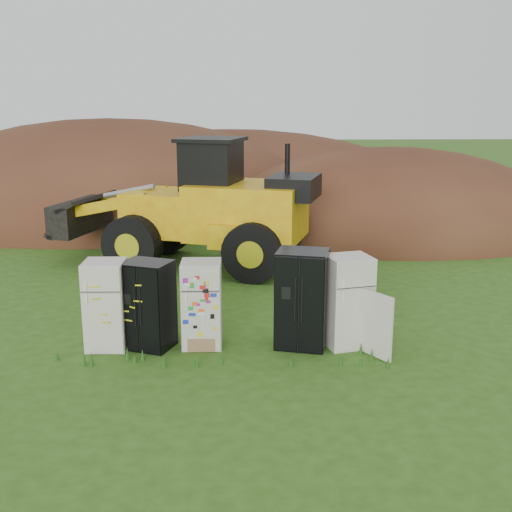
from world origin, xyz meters
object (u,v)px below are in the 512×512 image
Objects in this scene: fridge_black_right at (302,299)px; fridge_sticker at (202,304)px; wheel_loader at (182,202)px; fridge_open_door at (348,301)px; fridge_black_side at (148,305)px; fridge_leftmost at (106,305)px.

fridge_sticker is at bearing -167.51° from fridge_black_right.
fridge_black_right is at bearing -49.08° from wheel_loader.
fridge_sticker is 0.95× the size of fridge_open_door.
fridge_black_side is at bearing -166.21° from fridge_black_right.
fridge_sticker is 1.94m from fridge_black_right.
fridge_leftmost is 0.90× the size of fridge_black_right.
fridge_black_right is 6.99m from wheel_loader.
fridge_black_side is 6.39m from wheel_loader.
fridge_open_door is 0.24× the size of wheel_loader.
fridge_open_door is 7.39m from wheel_loader.
fridge_open_door is at bearing 0.89° from fridge_leftmost.
wheel_loader reaches higher than fridge_open_door.
wheel_loader reaches higher than fridge_sticker.
fridge_leftmost is 1.02× the size of fridge_sticker.
fridge_open_door is (2.82, -0.05, 0.05)m from fridge_sticker.
fridge_leftmost is 0.80m from fridge_black_side.
fridge_open_door is at bearing 21.19° from fridge_black_side.
fridge_black_right reaches higher than fridge_open_door.
fridge_open_door is at bearing -0.58° from fridge_sticker.
fridge_black_side reaches higher than fridge_sticker.
fridge_leftmost is 4.65m from fridge_open_door.
fridge_black_side is 1.01× the size of fridge_sticker.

